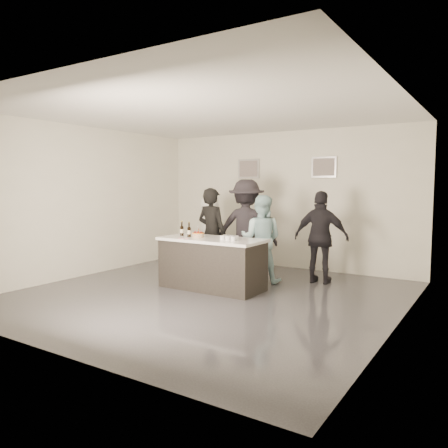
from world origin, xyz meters
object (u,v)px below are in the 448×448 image
(person_main_black, at_px, (212,233))
(cake, at_px, (198,235))
(beer_bottle_b, at_px, (189,230))
(person_main_blue, at_px, (261,239))
(person_guest_left, at_px, (210,234))
(person_guest_back, at_px, (246,228))
(beer_bottle_a, at_px, (182,229))
(bar_counter, at_px, (212,263))
(person_guest_right, at_px, (321,237))

(person_main_black, bearing_deg, cake, 110.69)
(beer_bottle_b, bearing_deg, person_main_blue, 47.88)
(person_guest_left, distance_m, person_guest_back, 0.91)
(beer_bottle_a, xyz_separation_m, person_main_black, (0.19, 0.70, -0.14))
(bar_counter, xyz_separation_m, person_main_blue, (0.47, 0.95, 0.37))
(person_guest_left, bearing_deg, person_guest_right, -140.58)
(cake, bearing_deg, person_guest_left, 116.57)
(bar_counter, height_order, person_guest_right, person_guest_right)
(cake, height_order, beer_bottle_a, beer_bottle_a)
(person_guest_back, bearing_deg, person_guest_right, 166.69)
(beer_bottle_b, xyz_separation_m, person_guest_back, (0.38, 1.40, -0.06))
(beer_bottle_a, bearing_deg, person_guest_back, 65.02)
(person_guest_left, bearing_deg, beer_bottle_b, 146.22)
(person_guest_right, relative_size, person_guest_back, 0.89)
(cake, distance_m, beer_bottle_b, 0.20)
(bar_counter, relative_size, person_main_black, 1.05)
(person_main_blue, distance_m, person_guest_back, 0.68)
(person_guest_left, height_order, person_guest_back, person_guest_back)
(bar_counter, bearing_deg, beer_bottle_a, 178.91)
(person_guest_right, bearing_deg, person_main_blue, 22.20)
(bar_counter, bearing_deg, beer_bottle_b, -171.13)
(person_guest_back, bearing_deg, person_main_black, 37.10)
(person_guest_back, bearing_deg, beer_bottle_b, 56.56)
(beer_bottle_b, bearing_deg, cake, 13.76)
(cake, relative_size, person_main_blue, 0.13)
(bar_counter, bearing_deg, cake, -174.17)
(beer_bottle_a, relative_size, person_main_blue, 0.16)
(bar_counter, distance_m, person_main_black, 0.97)
(cake, bearing_deg, beer_bottle_a, 174.07)
(cake, xyz_separation_m, person_guest_right, (1.74, 1.49, -0.08))
(cake, bearing_deg, bar_counter, 5.83)
(cake, xyz_separation_m, beer_bottle_b, (-0.17, -0.04, 0.09))
(person_main_black, relative_size, person_guest_left, 1.11)
(person_guest_left, xyz_separation_m, person_guest_right, (2.42, 0.13, 0.07))
(cake, relative_size, person_guest_right, 0.13)
(beer_bottle_a, distance_m, beer_bottle_b, 0.25)
(beer_bottle_a, height_order, person_guest_back, person_guest_back)
(bar_counter, height_order, beer_bottle_b, beer_bottle_b)
(cake, distance_m, person_main_black, 0.78)
(cake, relative_size, person_guest_back, 0.11)
(bar_counter, xyz_separation_m, person_main_black, (-0.49, 0.72, 0.44))
(beer_bottle_b, height_order, person_guest_right, person_guest_right)
(cake, bearing_deg, person_guest_right, 40.52)
(person_main_blue, bearing_deg, cake, 38.03)
(bar_counter, xyz_separation_m, person_guest_back, (-0.07, 1.33, 0.52))
(person_main_blue, bearing_deg, person_guest_left, -29.17)
(person_main_black, distance_m, person_main_blue, 0.99)
(bar_counter, relative_size, beer_bottle_a, 7.15)
(person_main_blue, height_order, person_guest_left, person_main_blue)
(bar_counter, bearing_deg, person_guest_back, 92.95)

